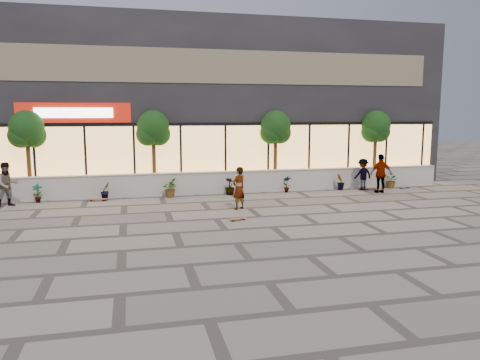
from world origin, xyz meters
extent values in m
plane|color=gray|center=(0.00, 0.00, 0.00)|extent=(80.00, 80.00, 0.00)
cube|color=beige|center=(0.00, 7.00, 0.50)|extent=(22.00, 0.35, 1.00)
cube|color=#B2AFA8|center=(0.00, 7.00, 1.02)|extent=(22.00, 0.42, 0.04)
cube|color=black|center=(0.00, 12.50, 4.25)|extent=(24.00, 9.00, 8.50)
cube|color=#F2B660|center=(0.00, 7.98, 1.70)|extent=(23.04, 0.05, 3.00)
cube|color=black|center=(0.00, 7.95, 3.25)|extent=(23.04, 0.08, 0.15)
cube|color=#AA1A0C|center=(-7.00, 7.93, 3.80)|extent=(5.00, 0.10, 0.90)
cube|color=white|center=(-7.00, 7.86, 3.80)|extent=(3.40, 0.06, 0.45)
cube|color=brown|center=(0.00, 7.98, 6.00)|extent=(21.60, 0.05, 1.60)
imported|color=#133410|center=(-8.50, 6.45, 0.41)|extent=(0.43, 0.29, 0.81)
imported|color=#133410|center=(-5.70, 6.45, 0.41)|extent=(0.57, 0.57, 0.81)
imported|color=#133410|center=(-2.90, 6.45, 0.41)|extent=(0.68, 0.77, 0.81)
imported|color=#133410|center=(-0.10, 6.45, 0.41)|extent=(0.64, 0.64, 0.81)
imported|color=#133410|center=(2.70, 6.45, 0.41)|extent=(0.46, 0.35, 0.81)
imported|color=#133410|center=(5.50, 6.45, 0.41)|extent=(0.55, 0.57, 0.81)
imported|color=#133410|center=(8.30, 6.45, 0.41)|extent=(0.77, 0.84, 0.81)
cylinder|color=#4F331C|center=(-9.00, 7.70, 1.62)|extent=(0.18, 0.18, 3.24)
sphere|color=#133410|center=(-9.00, 7.70, 3.17)|extent=(1.50, 1.50, 1.50)
sphere|color=#133410|center=(-9.25, 7.65, 2.81)|extent=(1.10, 1.10, 1.10)
sphere|color=#133410|center=(-8.75, 7.75, 2.81)|extent=(1.10, 1.10, 1.10)
cylinder|color=#4F331C|center=(-3.50, 7.70, 1.62)|extent=(0.18, 0.18, 3.24)
sphere|color=#133410|center=(-3.50, 7.70, 3.17)|extent=(1.50, 1.50, 1.50)
sphere|color=#133410|center=(-3.75, 7.65, 2.81)|extent=(1.10, 1.10, 1.10)
sphere|color=#133410|center=(-3.25, 7.75, 2.81)|extent=(1.10, 1.10, 1.10)
cylinder|color=#4F331C|center=(2.50, 7.70, 1.62)|extent=(0.18, 0.18, 3.24)
sphere|color=#133410|center=(2.50, 7.70, 3.17)|extent=(1.50, 1.50, 1.50)
sphere|color=#133410|center=(2.25, 7.65, 2.81)|extent=(1.10, 1.10, 1.10)
sphere|color=#133410|center=(2.75, 7.75, 2.81)|extent=(1.10, 1.10, 1.10)
cylinder|color=#4F331C|center=(8.00, 7.70, 1.62)|extent=(0.18, 0.18, 3.24)
sphere|color=#133410|center=(8.00, 7.70, 3.17)|extent=(1.50, 1.50, 1.50)
sphere|color=#133410|center=(7.75, 7.65, 2.81)|extent=(1.10, 1.10, 1.10)
sphere|color=#133410|center=(8.25, 7.75, 2.81)|extent=(1.10, 1.10, 1.10)
imported|color=white|center=(-0.45, 3.14, 0.85)|extent=(0.74, 0.67, 1.70)
imported|color=tan|center=(-9.50, 5.84, 0.91)|extent=(1.11, 1.04, 1.81)
imported|color=white|center=(7.00, 5.28, 0.93)|extent=(1.10, 0.48, 1.87)
imported|color=maroon|center=(6.60, 6.30, 0.78)|extent=(1.09, 0.74, 1.55)
cube|color=#9D5033|center=(-0.92, 1.21, 0.08)|extent=(0.72, 0.38, 0.02)
cylinder|color=black|center=(-0.74, 1.34, 0.03)|extent=(0.06, 0.04, 0.05)
cylinder|color=black|center=(-0.70, 1.22, 0.03)|extent=(0.06, 0.04, 0.05)
cylinder|color=black|center=(-1.15, 1.21, 0.03)|extent=(0.06, 0.04, 0.05)
cylinder|color=black|center=(-1.11, 1.09, 0.03)|extent=(0.06, 0.04, 0.05)
cube|color=#B75222|center=(-6.04, 6.20, 0.09)|extent=(0.88, 0.36, 0.02)
cylinder|color=black|center=(-5.77, 6.23, 0.03)|extent=(0.07, 0.04, 0.06)
cylinder|color=black|center=(-5.80, 6.08, 0.03)|extent=(0.07, 0.04, 0.06)
cylinder|color=black|center=(-6.29, 6.32, 0.03)|extent=(0.07, 0.04, 0.06)
cylinder|color=black|center=(-6.32, 6.17, 0.03)|extent=(0.07, 0.04, 0.06)
cube|color=brown|center=(7.00, 6.20, 0.08)|extent=(0.73, 0.22, 0.02)
cylinder|color=black|center=(7.22, 6.27, 0.03)|extent=(0.05, 0.03, 0.05)
cylinder|color=black|center=(7.22, 6.14, 0.03)|extent=(0.05, 0.03, 0.05)
cylinder|color=black|center=(6.78, 6.26, 0.03)|extent=(0.05, 0.03, 0.05)
cylinder|color=black|center=(6.78, 6.13, 0.03)|extent=(0.05, 0.03, 0.05)
cube|color=#63549B|center=(8.91, 6.20, 0.08)|extent=(0.76, 0.36, 0.02)
cylinder|color=black|center=(9.12, 6.32, 0.03)|extent=(0.06, 0.04, 0.05)
cylinder|color=black|center=(9.15, 6.19, 0.03)|extent=(0.06, 0.04, 0.05)
cylinder|color=black|center=(8.68, 6.21, 0.03)|extent=(0.06, 0.04, 0.05)
cylinder|color=black|center=(8.71, 6.08, 0.03)|extent=(0.06, 0.04, 0.05)
camera|label=1|loc=(-4.59, -14.63, 3.83)|focal=35.00mm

